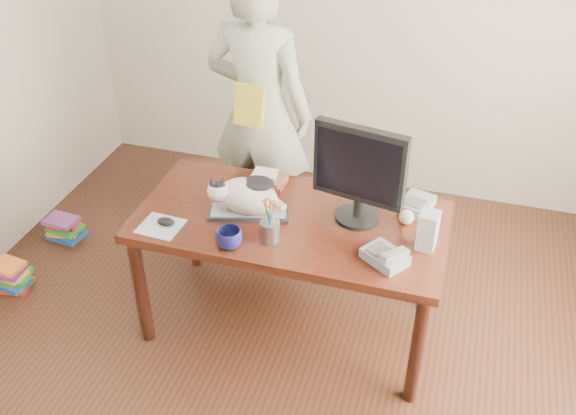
# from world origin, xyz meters

# --- Properties ---
(room) EXTENTS (4.50, 4.50, 4.50)m
(room) POSITION_xyz_m (0.00, 0.00, 1.35)
(room) COLOR black
(room) RESTS_ON ground
(desk) EXTENTS (1.60, 0.80, 0.75)m
(desk) POSITION_xyz_m (0.00, 0.68, 0.60)
(desk) COLOR black
(desk) RESTS_ON ground
(keyboard) EXTENTS (0.44, 0.25, 0.02)m
(keyboard) POSITION_xyz_m (-0.22, 0.57, 0.76)
(keyboard) COLOR black
(keyboard) RESTS_ON desk
(cat) EXTENTS (0.40, 0.27, 0.23)m
(cat) POSITION_xyz_m (-0.23, 0.57, 0.87)
(cat) COLOR white
(cat) RESTS_ON keyboard
(monitor) EXTENTS (0.47, 0.27, 0.53)m
(monitor) POSITION_xyz_m (0.33, 0.68, 1.05)
(monitor) COLOR black
(monitor) RESTS_ON desk
(pen_cup) EXTENTS (0.12, 0.12, 0.25)m
(pen_cup) POSITION_xyz_m (-0.04, 0.39, 0.82)
(pen_cup) COLOR gray
(pen_cup) RESTS_ON desk
(mousepad) EXTENTS (0.22, 0.20, 0.00)m
(mousepad) POSITION_xyz_m (-0.61, 0.34, 0.75)
(mousepad) COLOR silver
(mousepad) RESTS_ON desk
(mouse) EXTENTS (0.10, 0.07, 0.04)m
(mouse) POSITION_xyz_m (-0.59, 0.36, 0.77)
(mouse) COLOR black
(mouse) RESTS_ON mousepad
(coffee_mug) EXTENTS (0.17, 0.17, 0.10)m
(coffee_mug) POSITION_xyz_m (-0.22, 0.29, 0.80)
(coffee_mug) COLOR #0D0E36
(coffee_mug) RESTS_ON desk
(phone) EXTENTS (0.25, 0.23, 0.09)m
(phone) POSITION_xyz_m (0.53, 0.39, 0.78)
(phone) COLOR slate
(phone) RESTS_ON desk
(speaker) EXTENTS (0.10, 0.11, 0.20)m
(speaker) POSITION_xyz_m (0.69, 0.56, 0.85)
(speaker) COLOR #9A9A9C
(speaker) RESTS_ON desk
(baseball) EXTENTS (0.08, 0.08, 0.08)m
(baseball) POSITION_xyz_m (0.58, 0.73, 0.79)
(baseball) COLOR beige
(baseball) RESTS_ON desk
(book_stack) EXTENTS (0.22, 0.17, 0.08)m
(book_stack) POSITION_xyz_m (-0.22, 0.87, 0.78)
(book_stack) COLOR #521C15
(book_stack) RESTS_ON desk
(calculator) EXTENTS (0.20, 0.23, 0.06)m
(calculator) POSITION_xyz_m (0.61, 0.87, 0.78)
(calculator) COLOR slate
(calculator) RESTS_ON desk
(person) EXTENTS (0.71, 0.50, 1.85)m
(person) POSITION_xyz_m (-0.43, 1.38, 0.92)
(person) COLOR silver
(person) RESTS_ON ground
(held_book) EXTENTS (0.18, 0.12, 0.24)m
(held_book) POSITION_xyz_m (-0.43, 1.21, 1.05)
(held_book) COLOR gold
(held_book) RESTS_ON person
(book_pile_a) EXTENTS (0.27, 0.22, 0.18)m
(book_pile_a) POSITION_xyz_m (-1.75, 0.40, 0.09)
(book_pile_a) COLOR red
(book_pile_a) RESTS_ON ground
(book_pile_b) EXTENTS (0.26, 0.20, 0.15)m
(book_pile_b) POSITION_xyz_m (-1.72, 0.95, 0.07)
(book_pile_b) COLOR #1B4BA2
(book_pile_b) RESTS_ON ground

